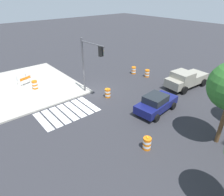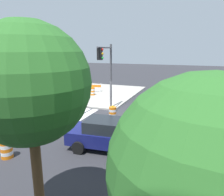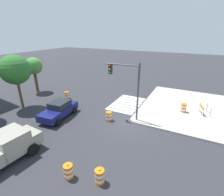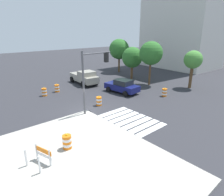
# 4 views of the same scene
# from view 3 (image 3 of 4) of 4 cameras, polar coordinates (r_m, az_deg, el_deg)

# --- Properties ---
(ground_plane) EXTENTS (120.00, 120.00, 0.00)m
(ground_plane) POSITION_cam_3_polar(r_m,az_deg,el_deg) (16.26, 5.59, -8.22)
(ground_plane) COLOR #2D2D33
(sidewalk_corner) EXTENTS (12.00, 12.00, 0.15)m
(sidewalk_corner) POSITION_cam_3_polar(r_m,az_deg,el_deg) (20.83, 27.62, -3.51)
(sidewalk_corner) COLOR #ADA89E
(sidewalk_corner) RESTS_ON ground
(crosswalk_stripes) EXTENTS (5.10, 3.20, 0.02)m
(crosswalk_stripes) POSITION_cam_3_polar(r_m,az_deg,el_deg) (20.16, 5.07, -1.93)
(crosswalk_stripes) COLOR silver
(crosswalk_stripes) RESTS_ON ground
(sports_car) EXTENTS (4.47, 2.48, 1.63)m
(sports_car) POSITION_cam_3_polar(r_m,az_deg,el_deg) (17.59, -17.69, -3.80)
(sports_car) COLOR navy
(sports_car) RESTS_ON ground
(pickup_truck) EXTENTS (5.29, 2.66, 1.92)m
(pickup_truck) POSITION_cam_3_polar(r_m,az_deg,el_deg) (13.45, -33.25, -14.39)
(pickup_truck) COLOR gray
(pickup_truck) RESTS_ON ground
(traffic_barrel_near_corner) EXTENTS (0.56, 0.56, 1.02)m
(traffic_barrel_near_corner) POSITION_cam_3_polar(r_m,az_deg,el_deg) (11.04, -14.69, -23.10)
(traffic_barrel_near_corner) COLOR orange
(traffic_barrel_near_corner) RESTS_ON ground
(traffic_barrel_crosswalk_end) EXTENTS (0.56, 0.56, 1.02)m
(traffic_barrel_crosswalk_end) POSITION_cam_3_polar(r_m,az_deg,el_deg) (22.27, -15.19, 0.96)
(traffic_barrel_crosswalk_end) COLOR orange
(traffic_barrel_crosswalk_end) RESTS_ON ground
(traffic_barrel_median_near) EXTENTS (0.56, 0.56, 1.02)m
(traffic_barrel_median_near) POSITION_cam_3_polar(r_m,az_deg,el_deg) (10.51, -4.25, -25.16)
(traffic_barrel_median_near) COLOR orange
(traffic_barrel_median_near) RESTS_ON ground
(traffic_barrel_median_far) EXTENTS (0.56, 0.56, 1.02)m
(traffic_barrel_median_far) POSITION_cam_3_polar(r_m,az_deg,el_deg) (16.28, -1.11, -6.24)
(traffic_barrel_median_far) COLOR orange
(traffic_barrel_median_far) RESTS_ON ground
(traffic_barrel_on_sidewalk) EXTENTS (0.56, 0.56, 1.02)m
(traffic_barrel_on_sidewalk) POSITION_cam_3_polar(r_m,az_deg,el_deg) (19.18, 23.27, -3.10)
(traffic_barrel_on_sidewalk) COLOR orange
(traffic_barrel_on_sidewalk) RESTS_ON sidewalk_corner
(construction_barricade) EXTENTS (1.41, 1.10, 1.00)m
(construction_barricade) POSITION_cam_3_polar(r_m,az_deg,el_deg) (19.58, 28.72, -3.20)
(construction_barricade) COLOR silver
(construction_barricade) RESTS_ON sidewalk_corner
(traffic_light_pole) EXTENTS (0.61, 3.28, 5.50)m
(traffic_light_pole) POSITION_cam_3_polar(r_m,az_deg,el_deg) (15.32, 4.96, 5.83)
(traffic_light_pole) COLOR #4C4C51
(traffic_light_pole) RESTS_ON sidewalk_corner
(street_tree_streetside_mid) EXTENTS (2.30, 2.30, 4.87)m
(street_tree_streetside_mid) POSITION_cam_3_polar(r_m,az_deg,el_deg) (25.50, -25.27, 9.71)
(street_tree_streetside_mid) COLOR brown
(street_tree_streetside_mid) RESTS_ON ground
(street_tree_corner_lot) EXTENTS (3.13, 3.13, 5.92)m
(street_tree_corner_lot) POSITION_cam_3_polar(r_m,az_deg,el_deg) (20.52, -30.27, 8.29)
(street_tree_corner_lot) COLOR brown
(street_tree_corner_lot) RESTS_ON ground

